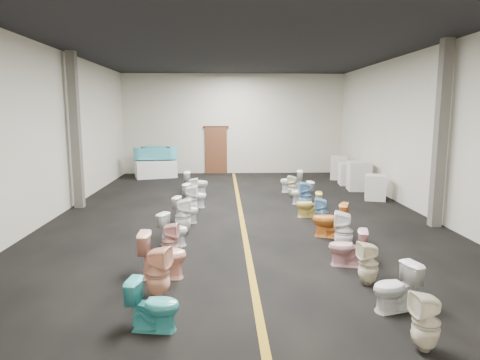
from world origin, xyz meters
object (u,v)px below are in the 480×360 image
(toilet_left_10, at_px, (196,183))
(toilet_right_9, at_px, (302,193))
(toilet_left_0, at_px, (154,305))
(toilet_left_6, at_px, (186,210))
(toilet_right_3, at_px, (348,247))
(toilet_left_8, at_px, (195,195))
(toilet_right_4, at_px, (344,231))
(toilet_left_2, at_px, (163,255))
(toilet_left_4, at_px, (174,229))
(toilet_right_11, at_px, (291,181))
(appliance_crate_c, at_px, (349,174))
(toilet_left_5, at_px, (183,216))
(bathtub, at_px, (155,153))
(toilet_right_2, at_px, (368,264))
(appliance_crate_a, at_px, (375,187))
(toilet_right_5, at_px, (330,220))
(toilet_left_9, at_px, (193,189))
(toilet_right_1, at_px, (396,288))
(toilet_left_1, at_px, (158,273))
(toilet_right_7, at_px, (309,205))
(toilet_right_10, at_px, (293,186))
(appliance_crate_b, at_px, (359,176))
(toilet_left_7, at_px, (191,200))
(toilet_right_8, at_px, (305,196))
(display_table, at_px, (156,169))
(appliance_crate_d, at_px, (340,168))
(toilet_right_6, at_px, (322,213))
(toilet_left_3, at_px, (170,241))
(toilet_right_0, at_px, (426,322))

(toilet_left_10, bearing_deg, toilet_right_9, -112.24)
(toilet_left_0, bearing_deg, toilet_left_6, 9.15)
(toilet_left_6, distance_m, toilet_right_3, 4.58)
(toilet_left_8, bearing_deg, toilet_right_4, -126.82)
(toilet_left_2, bearing_deg, toilet_left_4, 0.21)
(toilet_right_11, bearing_deg, appliance_crate_c, 127.59)
(toilet_left_5, relative_size, toilet_right_4, 1.01)
(bathtub, distance_m, toilet_right_2, 12.90)
(appliance_crate_a, height_order, toilet_left_5, toilet_left_5)
(toilet_right_4, xyz_separation_m, toilet_right_5, (-0.04, 0.97, -0.01))
(bathtub, relative_size, appliance_crate_a, 2.30)
(toilet_left_9, relative_size, toilet_left_10, 0.89)
(toilet_left_4, bearing_deg, toilet_right_5, -58.40)
(toilet_right_1, bearing_deg, toilet_left_1, -115.29)
(toilet_left_0, distance_m, toilet_right_3, 3.87)
(toilet_left_2, xyz_separation_m, toilet_right_1, (3.46, -1.37, -0.06))
(toilet_right_4, xyz_separation_m, toilet_right_7, (-0.15, 2.81, -0.06))
(toilet_right_10, bearing_deg, toilet_left_8, -43.02)
(appliance_crate_a, bearing_deg, toilet_right_9, -168.35)
(appliance_crate_b, xyz_separation_m, appliance_crate_c, (0.00, 1.19, -0.10))
(toilet_left_7, relative_size, toilet_right_3, 1.14)
(toilet_right_5, relative_size, toilet_right_8, 0.98)
(appliance_crate_c, distance_m, toilet_left_5, 8.72)
(display_table, relative_size, appliance_crate_d, 1.73)
(toilet_right_6, bearing_deg, toilet_right_3, 15.45)
(toilet_right_1, bearing_deg, toilet_right_11, 164.19)
(toilet_left_0, height_order, toilet_right_8, toilet_right_8)
(toilet_right_3, xyz_separation_m, toilet_right_9, (0.15, 5.37, -0.00))
(toilet_left_2, relative_size, toilet_right_1, 1.17)
(toilet_left_3, distance_m, toilet_left_9, 5.56)
(appliance_crate_a, height_order, toilet_left_0, appliance_crate_a)
(toilet_right_2, bearing_deg, toilet_right_5, 174.97)
(toilet_right_8, bearing_deg, bathtub, -138.47)
(appliance_crate_a, relative_size, toilet_right_1, 1.16)
(toilet_left_7, relative_size, toilet_right_5, 1.01)
(toilet_right_2, distance_m, toilet_right_10, 7.27)
(toilet_right_6, relative_size, toilet_right_7, 1.06)
(toilet_left_2, distance_m, toilet_left_3, 0.93)
(toilet_left_1, xyz_separation_m, toilet_right_2, (3.35, 0.38, -0.04))
(toilet_right_7, distance_m, toilet_right_8, 0.92)
(toilet_left_5, xyz_separation_m, toilet_left_7, (0.04, 1.90, -0.01))
(toilet_left_8, xyz_separation_m, toilet_right_5, (3.23, -3.21, 0.05))
(appliance_crate_c, xyz_separation_m, toilet_left_1, (-5.88, -10.02, -0.02))
(display_table, height_order, appliance_crate_d, appliance_crate_d)
(toilet_left_10, relative_size, toilet_right_0, 1.12)
(toilet_left_9, xyz_separation_m, toilet_right_1, (3.41, -7.86, -0.01))
(toilet_left_3, xyz_separation_m, toilet_left_5, (0.08, 1.79, 0.05))
(toilet_left_1, bearing_deg, appliance_crate_a, -25.11)
(toilet_left_7, bearing_deg, toilet_right_6, -108.14)
(toilet_left_0, height_order, toilet_left_3, toilet_left_3)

